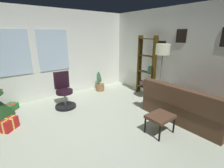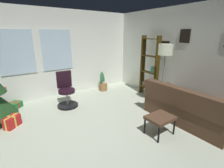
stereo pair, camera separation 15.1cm
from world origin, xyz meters
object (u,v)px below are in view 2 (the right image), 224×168
at_px(gift_box_blue, 7,110).
at_px(bookshelf, 150,70).
at_px(gift_box_red, 12,122).
at_px(gift_box_green, 15,105).
at_px(office_chair, 66,93).
at_px(couch, 195,110).
at_px(floor_lamp, 165,54).
at_px(footstool, 160,119).
at_px(potted_plant, 103,84).

height_order(gift_box_blue, bookshelf, bookshelf).
xyz_separation_m(gift_box_red, gift_box_green, (0.14, 1.06, -0.04)).
xyz_separation_m(gift_box_green, office_chair, (1.23, -0.68, 0.30)).
distance_m(couch, bookshelf, 1.92).
xyz_separation_m(gift_box_blue, floor_lamp, (3.61, -1.94, 1.37)).
distance_m(gift_box_green, bookshelf, 4.05).
distance_m(footstool, gift_box_blue, 3.77).
distance_m(office_chair, potted_plant, 1.63).
bearing_deg(office_chair, footstool, -66.32).
bearing_deg(gift_box_blue, potted_plant, 1.70).
relative_size(gift_box_red, bookshelf, 0.20).
relative_size(gift_box_green, office_chair, 0.40).
bearing_deg(bookshelf, footstool, -131.24).
relative_size(couch, potted_plant, 2.89).
height_order(gift_box_red, gift_box_green, gift_box_red).
bearing_deg(floor_lamp, office_chair, 146.08).
height_order(gift_box_green, office_chair, office_chair).
height_order(couch, floor_lamp, floor_lamp).
bearing_deg(floor_lamp, gift_box_blue, 151.69).
distance_m(office_chair, floor_lamp, 2.85).
relative_size(office_chair, floor_lamp, 0.57).
height_order(couch, gift_box_red, couch).
xyz_separation_m(office_chair, bookshelf, (2.50, -0.71, 0.46)).
bearing_deg(couch, potted_plant, 100.27).
bearing_deg(couch, gift_box_blue, 139.62).
xyz_separation_m(footstool, bookshelf, (1.46, 1.66, 0.50)).
xyz_separation_m(gift_box_red, floor_lamp, (3.56, -1.10, 1.32)).
distance_m(gift_box_green, office_chair, 1.43).
bearing_deg(potted_plant, gift_box_green, 177.45).
relative_size(bookshelf, floor_lamp, 1.12).
bearing_deg(bookshelf, floor_lamp, -111.92).
relative_size(gift_box_red, gift_box_green, 0.95).
bearing_deg(office_chair, bookshelf, -15.88).
bearing_deg(office_chair, gift_box_blue, 161.64).
bearing_deg(gift_box_green, gift_box_blue, -132.26).
bearing_deg(floor_lamp, gift_box_red, 162.89).
height_order(couch, office_chair, office_chair).
xyz_separation_m(couch, potted_plant, (-0.56, 3.06, -0.07)).
bearing_deg(bookshelf, couch, -103.07).
bearing_deg(floor_lamp, gift_box_green, 147.78).
height_order(footstool, office_chair, office_chair).
distance_m(couch, office_chair, 3.26).
height_order(office_chair, floor_lamp, floor_lamp).
relative_size(couch, bookshelf, 1.00).
height_order(couch, gift_box_green, couch).
bearing_deg(office_chair, gift_box_red, -164.61).
height_order(couch, potted_plant, couch).
xyz_separation_m(office_chair, floor_lamp, (2.19, -1.47, 1.06)).
relative_size(couch, office_chair, 1.95).
bearing_deg(potted_plant, footstool, -99.42).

